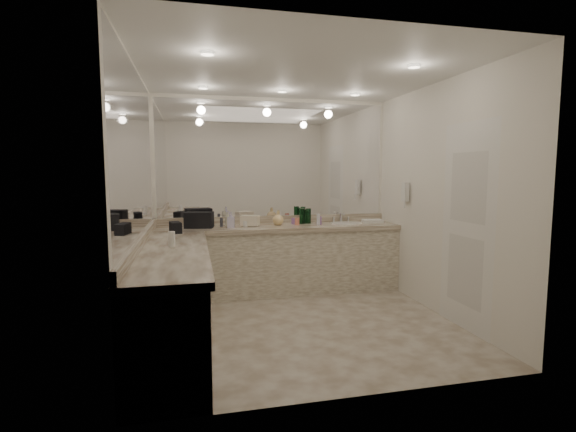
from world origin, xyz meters
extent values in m
plane|color=beige|center=(0.00, 0.00, 0.00)|extent=(3.20, 3.20, 0.00)
plane|color=white|center=(0.00, 0.00, 2.60)|extent=(3.20, 3.20, 0.00)
cube|color=white|center=(0.00, 1.50, 1.30)|extent=(3.20, 0.02, 2.60)
cube|color=white|center=(-1.60, 0.00, 1.30)|extent=(0.02, 3.00, 2.60)
cube|color=white|center=(1.60, 0.00, 1.30)|extent=(0.02, 3.00, 2.60)
cube|color=silver|center=(0.00, 1.20, 0.42)|extent=(3.20, 0.60, 0.84)
cube|color=beige|center=(0.00, 1.19, 0.87)|extent=(3.20, 0.64, 0.06)
cube|color=silver|center=(-1.30, -0.30, 0.42)|extent=(0.60, 2.40, 0.84)
cube|color=beige|center=(-1.29, -0.30, 0.87)|extent=(0.64, 2.42, 0.06)
cube|color=beige|center=(0.00, 1.48, 0.95)|extent=(3.20, 0.04, 0.10)
cube|color=beige|center=(-1.58, 0.00, 0.95)|extent=(0.04, 3.00, 0.10)
cube|color=white|center=(0.00, 1.49, 1.77)|extent=(3.12, 0.01, 1.55)
cube|color=white|center=(-1.59, 0.00, 1.77)|extent=(0.01, 2.92, 1.55)
cylinder|color=white|center=(0.95, 1.20, 0.90)|extent=(0.44, 0.44, 0.03)
cube|color=silver|center=(0.95, 1.41, 0.97)|extent=(0.24, 0.16, 0.14)
cube|color=white|center=(1.56, 0.70, 1.35)|extent=(0.06, 0.10, 0.24)
cube|color=white|center=(1.59, -0.50, 1.05)|extent=(0.02, 0.82, 2.10)
cube|color=black|center=(-1.02, 1.21, 1.00)|extent=(0.38, 0.28, 0.20)
cube|color=black|center=(-1.30, 0.82, 0.97)|extent=(0.16, 0.26, 0.13)
cube|color=beige|center=(-0.38, 1.20, 0.97)|extent=(0.27, 0.22, 0.13)
cube|color=white|center=(1.35, 1.23, 0.92)|extent=(0.28, 0.20, 0.04)
cylinder|color=white|center=(-1.30, -0.13, 0.98)|extent=(0.06, 0.06, 0.15)
imported|color=silver|center=(-0.66, 1.21, 1.00)|extent=(0.09, 0.09, 0.19)
imported|color=silver|center=(-0.63, 1.10, 1.00)|extent=(0.10, 0.11, 0.20)
imported|color=#F5CF8D|center=(0.01, 1.26, 1.00)|extent=(0.20, 0.20, 0.19)
cylinder|color=#134B22|center=(0.36, 1.33, 1.01)|extent=(0.07, 0.07, 0.21)
cylinder|color=#134B22|center=(0.45, 1.34, 1.00)|extent=(0.07, 0.07, 0.21)
cylinder|color=#134B22|center=(0.40, 1.34, 1.00)|extent=(0.07, 0.07, 0.19)
cylinder|color=#E57F66|center=(0.25, 1.19, 0.95)|extent=(0.06, 0.06, 0.10)
cylinder|color=silver|center=(0.53, 1.13, 0.97)|extent=(0.05, 0.05, 0.15)
cylinder|color=#9966B2|center=(0.23, 1.30, 0.94)|extent=(0.06, 0.06, 0.09)
cylinder|color=white|center=(-0.44, 1.17, 0.94)|extent=(0.06, 0.06, 0.08)
cylinder|color=#3F3F4C|center=(-0.74, 1.23, 0.96)|extent=(0.04, 0.04, 0.12)
cylinder|color=#9966B2|center=(0.56, 1.18, 0.95)|extent=(0.06, 0.06, 0.11)
camera|label=1|loc=(-1.10, -4.15, 1.60)|focal=26.00mm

